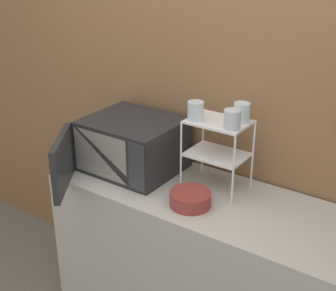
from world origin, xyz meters
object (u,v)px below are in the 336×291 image
object	(u,v)px
glass_front_left	(195,111)
bowl	(190,199)
microwave	(130,145)
glass_front_right	(232,119)
dish_rack	(218,140)
glass_back_right	(242,112)

from	to	relation	value
glass_front_left	bowl	size ratio (longest dim) A/B	0.47
microwave	glass_front_left	world-z (taller)	glass_front_left
microwave	glass_front_right	size ratio (longest dim) A/B	8.12
bowl	dish_rack	bearing A→B (deg)	88.35
dish_rack	bowl	size ratio (longest dim) A/B	1.81
microwave	bowl	xyz separation A→B (m)	(0.47, -0.14, -0.11)
microwave	dish_rack	world-z (taller)	dish_rack
glass_front_right	bowl	size ratio (longest dim) A/B	0.47
glass_front_right	microwave	bearing A→B (deg)	-176.63
glass_front_left	glass_front_right	size ratio (longest dim) A/B	1.00
microwave	bowl	distance (m)	0.50
microwave	glass_front_left	xyz separation A→B (m)	(0.38, 0.04, 0.26)
dish_rack	glass_front_right	size ratio (longest dim) A/B	3.86
dish_rack	bowl	world-z (taller)	dish_rack
microwave	glass_back_right	distance (m)	0.64
glass_back_right	glass_front_right	distance (m)	0.11
dish_rack	glass_front_left	distance (m)	0.18
dish_rack	glass_front_right	world-z (taller)	glass_front_right
microwave	glass_back_right	bearing A→B (deg)	14.36
glass_back_right	microwave	bearing A→B (deg)	-165.64
glass_front_right	dish_rack	bearing A→B (deg)	149.37
dish_rack	glass_front_left	xyz separation A→B (m)	(-0.10, -0.05, 0.15)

